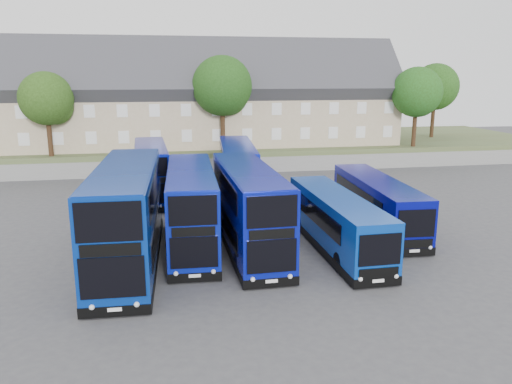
{
  "coord_description": "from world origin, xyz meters",
  "views": [
    {
      "loc": [
        -3.61,
        -23.23,
        9.31
      ],
      "look_at": [
        1.84,
        6.51,
        2.2
      ],
      "focal_mm": 35.0,
      "sensor_mm": 36.0,
      "label": 1
    }
  ],
  "objects_px": {
    "tree_west": "(48,101)",
    "tree_east": "(418,94)",
    "dd_front_left": "(128,217)",
    "tree_far": "(436,89)",
    "dd_front_mid": "(191,209)",
    "tree_mid": "(224,88)",
    "coach_east_a": "(336,223)"
  },
  "relations": [
    {
      "from": "dd_front_left",
      "to": "tree_far",
      "type": "xyz_separation_m",
      "value": [
        33.76,
        30.63,
        5.31
      ]
    },
    {
      "from": "dd_front_left",
      "to": "tree_east",
      "type": "bearing_deg",
      "value": 42.39
    },
    {
      "from": "tree_far",
      "to": "tree_east",
      "type": "bearing_deg",
      "value": -130.6
    },
    {
      "from": "tree_mid",
      "to": "tree_far",
      "type": "xyz_separation_m",
      "value": [
        26.0,
        6.5,
        -0.34
      ]
    },
    {
      "from": "dd_front_left",
      "to": "tree_mid",
      "type": "xyz_separation_m",
      "value": [
        7.76,
        24.13,
        5.65
      ]
    },
    {
      "from": "dd_front_left",
      "to": "dd_front_mid",
      "type": "bearing_deg",
      "value": 34.19
    },
    {
      "from": "dd_front_mid",
      "to": "tree_mid",
      "type": "bearing_deg",
      "value": 80.57
    },
    {
      "from": "coach_east_a",
      "to": "tree_far",
      "type": "height_order",
      "value": "tree_far"
    },
    {
      "from": "dd_front_mid",
      "to": "tree_east",
      "type": "bearing_deg",
      "value": 43.44
    },
    {
      "from": "dd_front_mid",
      "to": "tree_mid",
      "type": "height_order",
      "value": "tree_mid"
    },
    {
      "from": "dd_front_mid",
      "to": "tree_west",
      "type": "bearing_deg",
      "value": 120.15
    },
    {
      "from": "dd_front_left",
      "to": "dd_front_mid",
      "type": "relative_size",
      "value": 1.14
    },
    {
      "from": "coach_east_a",
      "to": "tree_west",
      "type": "distance_m",
      "value": 30.92
    },
    {
      "from": "coach_east_a",
      "to": "dd_front_mid",
      "type": "bearing_deg",
      "value": 164.63
    },
    {
      "from": "dd_front_left",
      "to": "coach_east_a",
      "type": "xyz_separation_m",
      "value": [
        10.98,
        0.07,
        -0.95
      ]
    },
    {
      "from": "dd_front_left",
      "to": "tree_far",
      "type": "distance_m",
      "value": 45.89
    },
    {
      "from": "coach_east_a",
      "to": "tree_west",
      "type": "relative_size",
      "value": 1.43
    },
    {
      "from": "dd_front_mid",
      "to": "tree_east",
      "type": "xyz_separation_m",
      "value": [
        24.49,
        21.57,
        5.27
      ]
    },
    {
      "from": "tree_mid",
      "to": "tree_far",
      "type": "height_order",
      "value": "tree_mid"
    },
    {
      "from": "tree_east",
      "to": "dd_front_mid",
      "type": "bearing_deg",
      "value": -138.62
    },
    {
      "from": "dd_front_left",
      "to": "tree_west",
      "type": "bearing_deg",
      "value": 111.2
    },
    {
      "from": "dd_front_mid",
      "to": "coach_east_a",
      "type": "distance_m",
      "value": 7.99
    },
    {
      "from": "coach_east_a",
      "to": "tree_mid",
      "type": "distance_m",
      "value": 25.16
    },
    {
      "from": "coach_east_a",
      "to": "tree_mid",
      "type": "xyz_separation_m",
      "value": [
        -3.22,
        24.07,
        6.6
      ]
    },
    {
      "from": "tree_west",
      "to": "tree_far",
      "type": "bearing_deg",
      "value": 9.46
    },
    {
      "from": "dd_front_mid",
      "to": "coach_east_a",
      "type": "height_order",
      "value": "dd_front_mid"
    },
    {
      "from": "tree_east",
      "to": "dd_front_left",
      "type": "bearing_deg",
      "value": -139.59
    },
    {
      "from": "tree_west",
      "to": "tree_east",
      "type": "distance_m",
      "value": 36.0
    },
    {
      "from": "dd_front_mid",
      "to": "tree_west",
      "type": "relative_size",
      "value": 1.43
    },
    {
      "from": "dd_front_mid",
      "to": "tree_far",
      "type": "height_order",
      "value": "tree_far"
    },
    {
      "from": "dd_front_left",
      "to": "tree_west",
      "type": "relative_size",
      "value": 1.62
    },
    {
      "from": "dd_front_mid",
      "to": "tree_far",
      "type": "bearing_deg",
      "value": 45.2
    }
  ]
}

